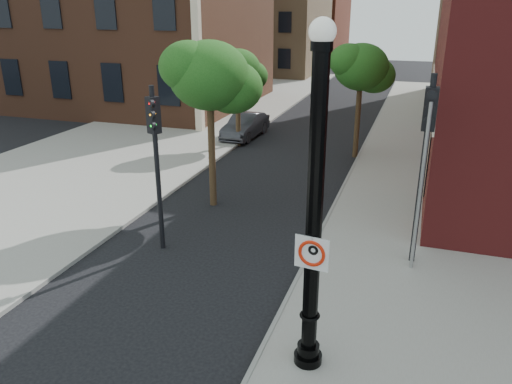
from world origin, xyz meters
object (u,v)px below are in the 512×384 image
(lamppost, at_px, (314,227))
(no_parking_sign, at_px, (312,253))
(parked_car, at_px, (245,126))
(traffic_signal_left, at_px, (155,143))
(traffic_signal_right, at_px, (426,142))

(lamppost, bearing_deg, no_parking_sign, -82.89)
(lamppost, distance_m, parked_car, 18.30)
(traffic_signal_left, bearing_deg, no_parking_sign, -13.51)
(no_parking_sign, xyz_separation_m, traffic_signal_left, (-5.21, 3.82, 0.59))
(traffic_signal_left, bearing_deg, parked_car, 121.82)
(no_parking_sign, distance_m, parked_car, 18.41)
(lamppost, height_order, parked_car, lamppost)
(no_parking_sign, bearing_deg, parked_car, 119.90)
(no_parking_sign, bearing_deg, traffic_signal_right, 77.57)
(no_parking_sign, height_order, parked_car, no_parking_sign)
(parked_car, relative_size, traffic_signal_left, 0.83)
(traffic_signal_left, relative_size, traffic_signal_right, 0.92)
(traffic_signal_left, xyz_separation_m, traffic_signal_right, (6.96, 1.28, 0.29))
(lamppost, relative_size, traffic_signal_right, 1.27)
(lamppost, xyz_separation_m, parked_car, (-7.26, 16.63, -2.38))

